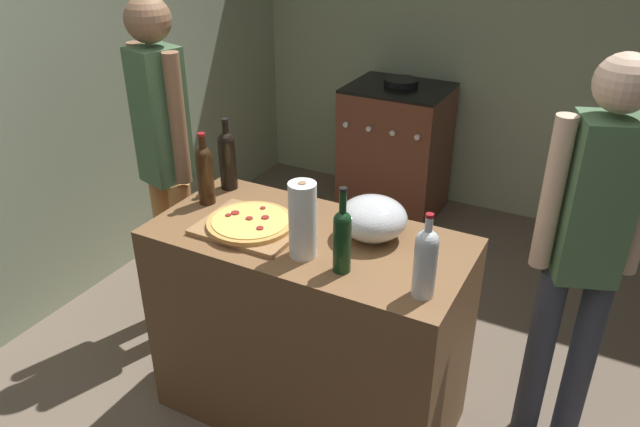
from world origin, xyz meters
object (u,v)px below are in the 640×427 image
object	(u,v)px
pizza	(250,222)
wine_bottle_clear	(342,238)
wine_bottle_green	(426,260)
person_in_stripes	(165,154)
mixing_bowl	(373,218)
person_in_red	(587,244)
stove	(395,150)
wine_bottle_dark	(205,172)
wine_bottle_amber	(227,157)
paper_towel_roll	(303,220)

from	to	relation	value
pizza	wine_bottle_clear	xyz separation A→B (m)	(0.45, -0.10, 0.10)
wine_bottle_green	person_in_stripes	size ratio (longest dim) A/B	0.18
pizza	mixing_bowl	size ratio (longest dim) A/B	1.30
mixing_bowl	person_in_red	distance (m)	0.79
wine_bottle_green	person_in_stripes	world-z (taller)	person_in_stripes
pizza	stove	size ratio (longest dim) A/B	0.36
person_in_stripes	wine_bottle_dark	bearing A→B (deg)	-27.41
wine_bottle_amber	person_in_red	size ratio (longest dim) A/B	0.20
wine_bottle_clear	mixing_bowl	bearing A→B (deg)	90.03
mixing_bowl	wine_bottle_clear	size ratio (longest dim) A/B	0.83
wine_bottle_dark	person_in_red	distance (m)	1.53
wine_bottle_amber	stove	xyz separation A→B (m)	(0.11, 1.82, -0.59)
pizza	wine_bottle_amber	xyz separation A→B (m)	(-0.30, 0.28, 0.12)
mixing_bowl	wine_bottle_dark	bearing A→B (deg)	-175.52
stove	person_in_stripes	size ratio (longest dim) A/B	0.57
wine_bottle_clear	wine_bottle_amber	bearing A→B (deg)	153.43
person_in_red	stove	bearing A→B (deg)	129.82
wine_bottle_amber	pizza	bearing A→B (deg)	-42.74
wine_bottle_clear	paper_towel_roll	bearing A→B (deg)	171.43
pizza	wine_bottle_green	distance (m)	0.77
person_in_red	paper_towel_roll	bearing A→B (deg)	-151.55
wine_bottle_dark	wine_bottle_amber	bearing A→B (deg)	91.10
pizza	wine_bottle_dark	size ratio (longest dim) A/B	1.09
wine_bottle_green	wine_bottle_dark	size ratio (longest dim) A/B	0.96
stove	person_in_red	size ratio (longest dim) A/B	0.59
pizza	paper_towel_roll	size ratio (longest dim) A/B	1.17
mixing_bowl	paper_towel_roll	size ratio (longest dim) A/B	0.91
wine_bottle_green	wine_bottle_dark	xyz separation A→B (m)	(-1.05, 0.21, 0.01)
pizza	wine_bottle_dark	world-z (taller)	wine_bottle_dark
pizza	paper_towel_roll	xyz separation A→B (m)	(0.28, -0.07, 0.12)
wine_bottle_clear	stove	bearing A→B (deg)	106.34
wine_bottle_green	stove	distance (m)	2.46
mixing_bowl	wine_bottle_clear	bearing A→B (deg)	-89.97
person_in_stripes	person_in_red	bearing A→B (deg)	3.10
pizza	wine_bottle_amber	distance (m)	0.42
wine_bottle_clear	person_in_red	distance (m)	0.92
pizza	wine_bottle_clear	bearing A→B (deg)	-12.35
wine_bottle_clear	wine_bottle_green	world-z (taller)	wine_bottle_clear
stove	person_in_red	bearing A→B (deg)	-50.18
mixing_bowl	wine_bottle_dark	distance (m)	0.75
wine_bottle_dark	person_in_red	bearing A→B (deg)	11.91
mixing_bowl	wine_bottle_green	size ratio (longest dim) A/B	0.88
paper_towel_roll	person_in_red	xyz separation A→B (m)	(0.92, 0.50, -0.10)
pizza	wine_bottle_dark	xyz separation A→B (m)	(-0.30, 0.11, 0.11)
paper_towel_roll	wine_bottle_amber	size ratio (longest dim) A/B	0.90
mixing_bowl	wine_bottle_clear	xyz separation A→B (m)	(0.00, -0.27, 0.05)
pizza	wine_bottle_clear	world-z (taller)	wine_bottle_clear
wine_bottle_amber	paper_towel_roll	bearing A→B (deg)	-31.09
person_in_stripes	stove	bearing A→B (deg)	73.79
mixing_bowl	person_in_red	xyz separation A→B (m)	(0.75, 0.26, -0.04)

